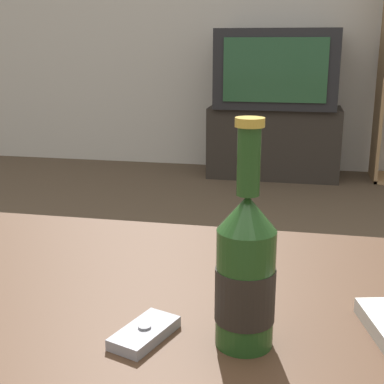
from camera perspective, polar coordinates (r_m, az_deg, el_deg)
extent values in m
cube|color=#422B1C|center=(0.78, -8.07, -12.51)|extent=(1.23, 0.67, 0.04)
cube|color=#28231E|center=(3.47, 8.71, 5.31)|extent=(0.82, 0.36, 0.44)
cube|color=black|center=(3.42, 9.02, 12.87)|extent=(0.73, 0.43, 0.47)
cube|color=#234C2D|center=(3.21, 8.83, 12.71)|extent=(0.60, 0.01, 0.37)
cube|color=#99754C|center=(3.50, 19.60, 11.74)|extent=(0.02, 0.30, 1.30)
cylinder|color=#1E4219|center=(0.64, 5.68, -10.18)|extent=(0.07, 0.07, 0.14)
cylinder|color=black|center=(0.64, 5.67, -10.76)|extent=(0.07, 0.07, 0.06)
cone|color=#1E4219|center=(0.60, 5.92, -2.22)|extent=(0.07, 0.07, 0.04)
cylinder|color=#1E4219|center=(0.59, 6.07, 3.25)|extent=(0.03, 0.03, 0.08)
cylinder|color=#B79333|center=(0.58, 6.20, 7.42)|extent=(0.03, 0.03, 0.01)
cube|color=gray|center=(0.68, -5.07, -14.74)|extent=(0.07, 0.10, 0.01)
cylinder|color=slate|center=(0.67, -5.09, -14.11)|extent=(0.02, 0.02, 0.00)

